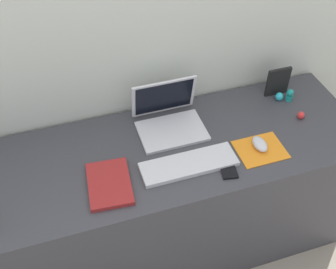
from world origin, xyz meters
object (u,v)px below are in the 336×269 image
Objects in this scene: laptop at (168,116)px; keyboard at (189,164)px; mouse at (260,144)px; picture_frame at (278,82)px; cell_phone at (227,167)px; toy_figurine_red at (301,115)px; notebook_pad at (109,184)px; toy_figurine_cyan at (279,96)px; toy_figurine_teal at (290,95)px.

keyboard is (0.00, -0.27, -0.04)m from laptop.
laptop is 0.43m from mouse.
cell_phone is at bearing -138.49° from picture_frame.
notebook_pad is at bearing -172.71° from toy_figurine_red.
cell_phone is at bearing -141.85° from toy_figurine_cyan.
laptop is 0.59m from picture_frame.
laptop is at bearing 90.62° from keyboard.
laptop is 2.34× the size of cell_phone.
laptop reaches higher than toy_figurine_cyan.
toy_figurine_cyan is at bearing 101.44° from toy_figurine_red.
toy_figurine_teal is at bearing 19.93° from notebook_pad.
cell_phone is (0.15, -0.33, -0.05)m from laptop.
toy_figurine_cyan is at bearing 25.46° from keyboard.
toy_figurine_cyan is (-0.03, 0.15, 0.00)m from toy_figurine_red.
cell_phone is 2.00× the size of toy_figurine_teal.
mouse is at bearing -128.36° from picture_frame.
mouse is at bearing 1.19° from keyboard.
keyboard is at bearing -151.04° from picture_frame.
keyboard is 4.27× the size of mouse.
mouse is 0.38m from toy_figurine_teal.
toy_figurine_teal reaches higher than toy_figurine_cyan.
mouse is 0.64× the size of picture_frame.
toy_figurine_teal is 0.05m from toy_figurine_cyan.
mouse is at bearing -38.25° from laptop.
toy_figurine_cyan reaches higher than notebook_pad.
notebook_pad is at bearing -165.04° from toy_figurine_teal.
mouse is 0.41m from picture_frame.
toy_figurine_cyan is at bearing 21.58° from notebook_pad.
cell_phone is at bearing -160.01° from mouse.
picture_frame reaches higher than toy_figurine_teal.
cell_phone is at bearing -146.01° from toy_figurine_teal.
laptop is at bearing 124.87° from cell_phone.
keyboard is 3.20× the size of cell_phone.
mouse is at bearing -138.98° from toy_figurine_teal.
mouse is 0.75× the size of cell_phone.
toy_figurine_teal is at bearing 43.85° from cell_phone.
laptop is 1.25× the size of notebook_pad.
picture_frame is 0.09m from toy_figurine_teal.
picture_frame is 2.35× the size of toy_figurine_teal.
mouse is 1.50× the size of toy_figurine_teal.
toy_figurine_teal is at bearing -19.70° from toy_figurine_cyan.
keyboard is 6.41× the size of toy_figurine_teal.
cell_phone is 0.49m from notebook_pad.
notebook_pad is (-0.49, 0.06, 0.01)m from cell_phone.
picture_frame is at bearing 96.70° from toy_figurine_red.
picture_frame is (0.25, 0.31, 0.05)m from mouse.
mouse is at bearing 5.51° from notebook_pad.
laptop is at bearing 166.17° from toy_figurine_red.
toy_figurine_red is (-0.01, -0.14, -0.01)m from toy_figurine_teal.
picture_frame is at bearing 51.36° from cell_phone.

